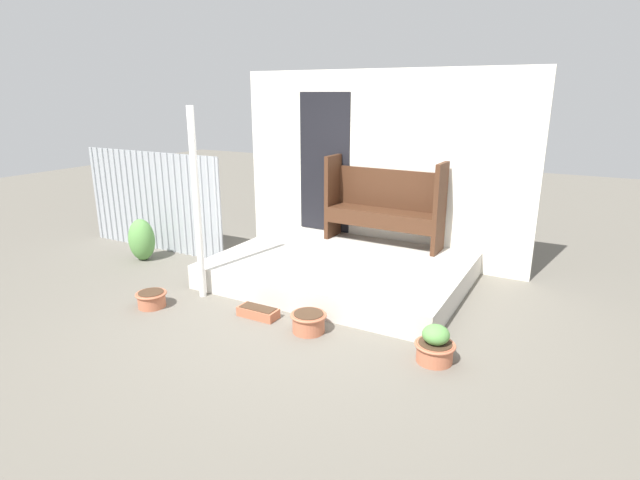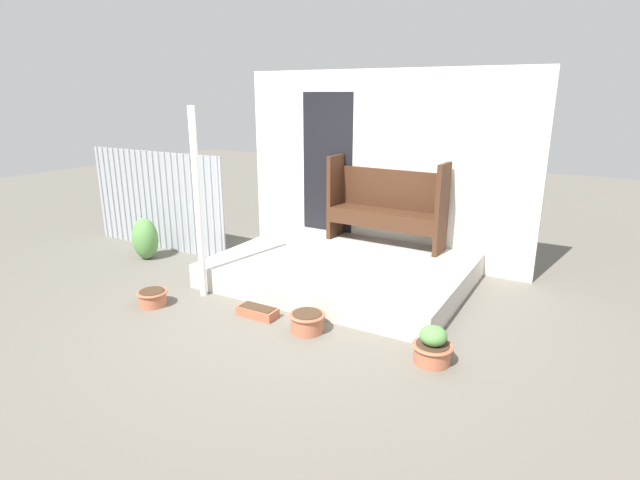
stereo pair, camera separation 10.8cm
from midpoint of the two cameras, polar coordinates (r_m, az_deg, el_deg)
name	(u,v)px [view 2 (the right image)]	position (r m, az deg, el deg)	size (l,w,h in m)	color
ground_plane	(299,315)	(5.42, -1.79, -8.56)	(24.00, 24.00, 0.00)	#666056
porch_slab	(342,270)	(6.29, 2.99, -3.47)	(3.01, 2.23, 0.29)	beige
house_wall	(378,167)	(7.04, 7.12, 8.26)	(4.21, 0.08, 2.60)	white
fence_corrugated	(157,201)	(7.88, -17.80, 4.31)	(2.58, 0.05, 1.47)	#9EA3A8
support_post	(198,205)	(5.74, -13.28, 3.88)	(0.08, 0.08, 2.16)	white
bench	(387,202)	(6.80, 8.07, 4.31)	(1.62, 0.44, 1.17)	#422616
flower_pot_left	(152,297)	(5.90, -18.11, -6.23)	(0.34, 0.34, 0.18)	#B76647
flower_pot_middle	(307,321)	(5.02, -0.86, -9.27)	(0.37, 0.37, 0.20)	#B76647
flower_pot_right	(433,347)	(4.59, 13.41, -11.81)	(0.36, 0.36, 0.35)	#B76647
planter_box_rect	(258,312)	(5.40, -6.57, -8.13)	(0.44, 0.19, 0.11)	#B26042
shrub_by_fence	(145,239)	(7.50, -18.97, 0.14)	(0.38, 0.34, 0.60)	#599347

